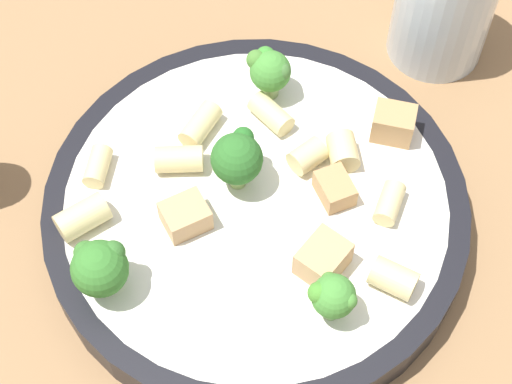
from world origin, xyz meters
TOP-DOWN VIEW (x-y plane):
  - ground_plane at (0.00, 0.00)m, footprint 2.00×2.00m
  - pasta_bowl at (0.00, 0.00)m, footprint 0.25×0.25m
  - broccoli_floret_0 at (-0.08, 0.02)m, footprint 0.02×0.02m
  - broccoli_floret_1 at (0.06, -0.06)m, footprint 0.03×0.03m
  - broccoli_floret_2 at (0.01, 0.10)m, footprint 0.03×0.03m
  - broccoli_floret_3 at (0.02, -0.00)m, footprint 0.03×0.03m
  - rigatoni_0 at (-0.06, -0.06)m, footprint 0.02×0.03m
  - rigatoni_1 at (0.00, -0.04)m, footprint 0.02×0.02m
  - rigatoni_2 at (0.05, 0.09)m, footprint 0.02×0.03m
  - rigatoni_3 at (-0.01, -0.06)m, footprint 0.03×0.03m
  - rigatoni_4 at (-0.09, -0.02)m, footprint 0.03×0.03m
  - rigatoni_5 at (0.06, -0.01)m, footprint 0.02×0.03m
  - rigatoni_6 at (0.04, -0.05)m, footprint 0.03×0.02m
  - rigatoni_7 at (0.08, 0.06)m, footprint 0.03×0.03m
  - rigatoni_8 at (0.05, 0.02)m, footprint 0.03×0.03m
  - chicken_chunk_0 at (-0.03, -0.04)m, footprint 0.03×0.02m
  - chicken_chunk_1 at (-0.02, -0.10)m, footprint 0.03×0.03m
  - chicken_chunk_2 at (-0.06, -0.00)m, footprint 0.03×0.03m
  - chicken_chunk_3 at (0.01, 0.04)m, footprint 0.03×0.03m
  - drinking_glass at (0.03, -0.19)m, footprint 0.07×0.07m

SIDE VIEW (x-z plane):
  - ground_plane at x=0.00m, z-range 0.00..0.00m
  - pasta_bowl at x=0.00m, z-range 0.00..0.03m
  - rigatoni_7 at x=0.08m, z-range 0.03..0.04m
  - rigatoni_0 at x=-0.06m, z-range 0.03..0.04m
  - rigatoni_6 at x=0.04m, z-range 0.03..0.04m
  - chicken_chunk_0 at x=-0.03m, z-range 0.03..0.04m
  - rigatoni_5 at x=0.06m, z-range 0.03..0.04m
  - rigatoni_1 at x=0.00m, z-range 0.03..0.04m
  - rigatoni_8 at x=0.05m, z-range 0.03..0.04m
  - chicken_chunk_3 at x=0.01m, z-range 0.03..0.04m
  - rigatoni_4 at x=-0.09m, z-range 0.03..0.05m
  - rigatoni_2 at x=0.05m, z-range 0.03..0.05m
  - rigatoni_3 at x=-0.01m, z-range 0.03..0.05m
  - drinking_glass at x=0.03m, z-range -0.01..0.08m
  - chicken_chunk_2 at x=-0.06m, z-range 0.03..0.05m
  - chicken_chunk_1 at x=-0.02m, z-range 0.03..0.05m
  - broccoli_floret_0 at x=-0.08m, z-range 0.03..0.07m
  - broccoli_floret_1 at x=0.06m, z-range 0.03..0.07m
  - broccoli_floret_2 at x=0.01m, z-range 0.03..0.07m
  - broccoli_floret_3 at x=0.02m, z-range 0.03..0.07m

